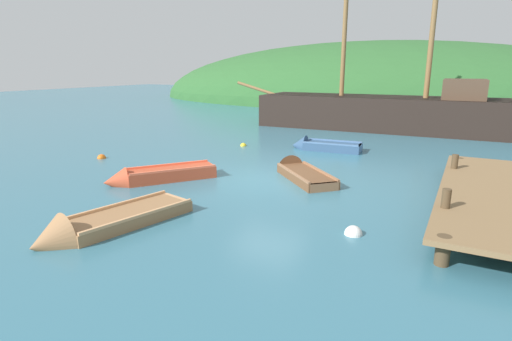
# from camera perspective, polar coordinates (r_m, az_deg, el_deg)

# --- Properties ---
(ground_plane) EXTENTS (120.00, 120.00, 0.00)m
(ground_plane) POSITION_cam_1_polar(r_m,az_deg,el_deg) (13.82, 1.66, -1.38)
(ground_plane) COLOR teal
(shore_hill) EXTENTS (54.56, 26.97, 13.17)m
(shore_hill) POSITION_cam_1_polar(r_m,az_deg,el_deg) (48.91, 15.99, 9.37)
(shore_hill) COLOR #2D602D
(shore_hill) RESTS_ON ground
(sailing_ship) EXTENTS (17.89, 4.61, 12.65)m
(sailing_ship) POSITION_cam_1_polar(r_m,az_deg,el_deg) (26.44, 17.84, 7.15)
(sailing_ship) COLOR black
(sailing_ship) RESTS_ON ground
(rowboat_portside) EXTENTS (3.20, 3.19, 1.02)m
(rowboat_portside) POSITION_cam_1_polar(r_m,az_deg,el_deg) (14.43, 6.05, -0.44)
(rowboat_portside) COLOR brown
(rowboat_portside) RESTS_ON ground
(rowboat_near_dock) EXTENTS (2.04, 4.04, 1.15)m
(rowboat_near_dock) POSITION_cam_1_polar(r_m,az_deg,el_deg) (10.31, -20.93, -7.40)
(rowboat_near_dock) COLOR #9E7047
(rowboat_near_dock) RESTS_ON ground
(rowboat_outer_left) EXTENTS (3.29, 1.28, 1.00)m
(rowboat_outer_left) POSITION_cam_1_polar(r_m,az_deg,el_deg) (19.17, 9.25, 3.26)
(rowboat_outer_left) COLOR #335175
(rowboat_outer_left) RESTS_ON ground
(rowboat_far) EXTENTS (2.92, 3.50, 0.89)m
(rowboat_far) POSITION_cam_1_polar(r_m,az_deg,el_deg) (14.09, -13.71, -0.87)
(rowboat_far) COLOR #C64C2D
(rowboat_far) RESTS_ON ground
(buoy_orange) EXTENTS (0.36, 0.36, 0.36)m
(buoy_orange) POSITION_cam_1_polar(r_m,az_deg,el_deg) (18.34, -20.85, 1.61)
(buoy_orange) COLOR orange
(buoy_orange) RESTS_ON ground
(buoy_yellow) EXTENTS (0.30, 0.30, 0.30)m
(buoy_yellow) POSITION_cam_1_polar(r_m,az_deg,el_deg) (19.88, -1.79, 3.47)
(buoy_yellow) COLOR yellow
(buoy_yellow) RESTS_ON ground
(buoy_white) EXTENTS (0.42, 0.42, 0.42)m
(buoy_white) POSITION_cam_1_polar(r_m,az_deg,el_deg) (9.72, 13.49, -8.71)
(buoy_white) COLOR white
(buoy_white) RESTS_ON ground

